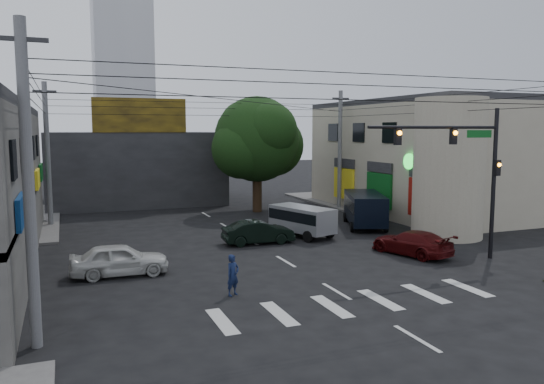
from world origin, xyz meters
TOP-DOWN VIEW (x-y plane):
  - ground at (0.00, 0.00)m, footprint 160.00×160.00m
  - sidewalk_far_right at (18.00, 18.00)m, footprint 16.00×16.00m
  - building_right at (18.00, 13.00)m, footprint 14.00×18.00m
  - corner_column at (11.00, 4.00)m, footprint 4.00×4.00m
  - building_far at (-4.00, 26.00)m, footprint 14.00×10.00m
  - billboard at (-4.00, 21.10)m, footprint 7.00×0.30m
  - tower_distant at (0.00, 70.00)m, footprint 9.00×9.00m
  - street_tree at (4.00, 17.00)m, footprint 6.40×6.40m
  - traffic_gantry at (7.82, -1.00)m, footprint 7.10×0.35m
  - utility_pole_near_left at (-10.50, -4.50)m, footprint 0.32×0.32m
  - utility_pole_far_left at (-10.50, 16.00)m, footprint 0.32×0.32m
  - utility_pole_far_right at (10.50, 16.00)m, footprint 0.32×0.32m
  - dark_sedan at (0.15, 6.21)m, footprint 1.76×4.03m
  - white_compact at (-7.52, 2.40)m, footprint 1.95×4.20m
  - maroon_sedan at (6.35, 0.97)m, footprint 4.06×5.20m
  - silver_minivan at (3.21, 7.13)m, footprint 5.09×4.16m
  - navy_van at (8.24, 8.49)m, footprint 6.84×5.89m
  - traffic_officer at (-3.85, -2.00)m, footprint 0.87×0.84m

SIDE VIEW (x-z plane):
  - ground at x=0.00m, z-range 0.00..0.00m
  - sidewalk_far_right at x=18.00m, z-range 0.00..0.15m
  - maroon_sedan at x=6.35m, z-range 0.00..1.23m
  - dark_sedan at x=0.15m, z-range 0.00..1.28m
  - white_compact at x=-7.52m, z-range 0.00..1.39m
  - traffic_officer at x=-3.85m, z-range 0.00..1.56m
  - silver_minivan at x=3.21m, z-range 0.00..1.75m
  - navy_van at x=8.24m, z-range 0.00..2.15m
  - building_far at x=-4.00m, z-range 0.00..6.00m
  - building_right at x=18.00m, z-range 0.00..8.00m
  - corner_column at x=11.00m, z-range 0.00..8.00m
  - utility_pole_near_left at x=-10.50m, z-range 0.00..9.20m
  - utility_pole_far_left at x=-10.50m, z-range 0.00..9.20m
  - utility_pole_far_right at x=10.50m, z-range 0.00..9.20m
  - traffic_gantry at x=7.82m, z-range 1.23..8.43m
  - street_tree at x=4.00m, z-range 1.12..9.82m
  - billboard at x=-4.00m, z-range 6.00..8.60m
  - tower_distant at x=0.00m, z-range 0.00..44.00m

